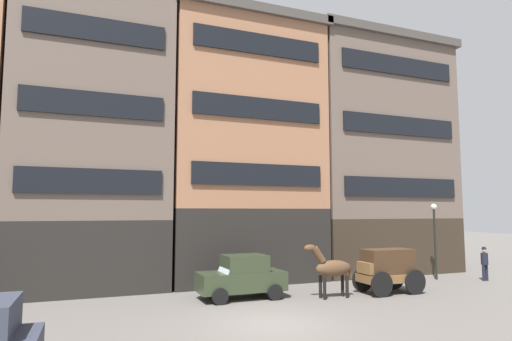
% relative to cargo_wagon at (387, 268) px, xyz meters
% --- Properties ---
extents(ground_plane, '(120.00, 120.00, 0.00)m').
position_rel_cargo_wagon_xyz_m(ground_plane, '(-7.06, -2.96, -1.15)').
color(ground_plane, '#605B56').
extents(building_center_left, '(7.66, 6.05, 17.49)m').
position_rel_cargo_wagon_xyz_m(building_center_left, '(-12.68, 6.50, 7.65)').
color(building_center_left, black).
rests_on(building_center_left, ground_plane).
extents(building_center_right, '(8.80, 6.05, 14.55)m').
position_rel_cargo_wagon_xyz_m(building_center_right, '(-4.80, 6.50, 6.17)').
color(building_center_right, black).
rests_on(building_center_right, ground_plane).
extents(building_far_right, '(9.84, 6.05, 14.66)m').
position_rel_cargo_wagon_xyz_m(building_far_right, '(4.17, 6.50, 6.23)').
color(building_far_right, '#33281E').
rests_on(building_far_right, ground_plane).
extents(cargo_wagon, '(2.93, 1.56, 1.98)m').
position_rel_cargo_wagon_xyz_m(cargo_wagon, '(0.00, 0.00, 0.00)').
color(cargo_wagon, brown).
rests_on(cargo_wagon, ground_plane).
extents(draft_horse, '(2.35, 0.63, 2.30)m').
position_rel_cargo_wagon_xyz_m(draft_horse, '(-2.95, 0.00, 0.12)').
color(draft_horse, '#513823').
rests_on(draft_horse, ground_plane).
extents(sedan_dark, '(3.71, 1.87, 1.83)m').
position_rel_cargo_wagon_xyz_m(sedan_dark, '(-6.56, 1.34, -0.23)').
color(sedan_dark, '#2D3823').
rests_on(sedan_dark, ground_plane).
extents(pedestrian_officer, '(0.49, 0.49, 1.79)m').
position_rel_cargo_wagon_xyz_m(pedestrian_officer, '(7.16, 0.93, -0.17)').
color(pedestrian_officer, black).
rests_on(pedestrian_officer, ground_plane).
extents(streetlamp_curbside, '(0.32, 0.32, 4.12)m').
position_rel_cargo_wagon_xyz_m(streetlamp_curbside, '(5.05, 2.23, 1.52)').
color(streetlamp_curbside, black).
rests_on(streetlamp_curbside, ground_plane).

